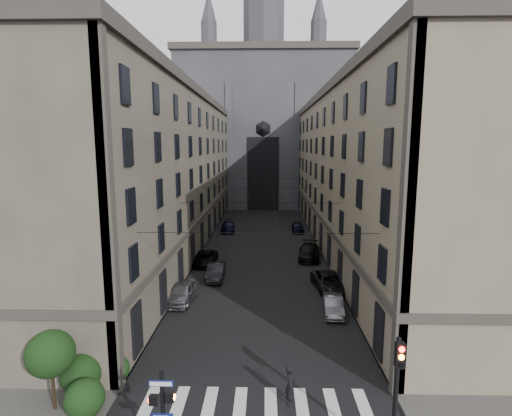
# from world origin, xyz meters

# --- Properties ---
(sidewalk_left) EXTENTS (7.00, 80.00, 0.15)m
(sidewalk_left) POSITION_xyz_m (-10.50, 36.00, 0.07)
(sidewalk_left) COLOR #383533
(sidewalk_left) RESTS_ON ground
(sidewalk_right) EXTENTS (7.00, 80.00, 0.15)m
(sidewalk_right) POSITION_xyz_m (10.50, 36.00, 0.07)
(sidewalk_right) COLOR #383533
(sidewalk_right) RESTS_ON ground
(zebra_crossing) EXTENTS (11.00, 3.20, 0.01)m
(zebra_crossing) POSITION_xyz_m (0.00, 5.00, 0.01)
(zebra_crossing) COLOR beige
(zebra_crossing) RESTS_ON ground
(building_left) EXTENTS (13.60, 60.60, 18.85)m
(building_left) POSITION_xyz_m (-13.44, 36.00, 9.34)
(building_left) COLOR #453F35
(building_left) RESTS_ON ground
(building_right) EXTENTS (13.60, 60.60, 18.85)m
(building_right) POSITION_xyz_m (13.44, 36.00, 9.34)
(building_right) COLOR brown
(building_right) RESTS_ON ground
(gothic_tower) EXTENTS (35.00, 23.00, 58.00)m
(gothic_tower) POSITION_xyz_m (0.00, 74.96, 17.80)
(gothic_tower) COLOR #2D2D33
(gothic_tower) RESTS_ON ground
(pedestrian_signal_left) EXTENTS (1.02, 0.38, 4.00)m
(pedestrian_signal_left) POSITION_xyz_m (-3.51, 1.50, 2.32)
(pedestrian_signal_left) COLOR black
(pedestrian_signal_left) RESTS_ON ground
(traffic_light_right) EXTENTS (0.34, 0.50, 5.20)m
(traffic_light_right) POSITION_xyz_m (5.60, 1.92, 3.29)
(traffic_light_right) COLOR black
(traffic_light_right) RESTS_ON ground
(shrub_cluster) EXTENTS (3.90, 4.40, 3.90)m
(shrub_cluster) POSITION_xyz_m (-8.72, 5.01, 1.80)
(shrub_cluster) COLOR black
(shrub_cluster) RESTS_ON sidewalk_left
(tram_wires) EXTENTS (14.00, 60.00, 0.43)m
(tram_wires) POSITION_xyz_m (0.00, 35.63, 7.25)
(tram_wires) COLOR black
(tram_wires) RESTS_ON ground
(car_left_near) EXTENTS (2.18, 4.72, 1.57)m
(car_left_near) POSITION_xyz_m (-6.20, 17.97, 0.78)
(car_left_near) COLOR slate
(car_left_near) RESTS_ON ground
(car_left_midnear) EXTENTS (1.62, 4.48, 1.47)m
(car_left_midnear) POSITION_xyz_m (-4.20, 23.60, 0.73)
(car_left_midnear) COLOR black
(car_left_midnear) RESTS_ON ground
(car_left_midfar) EXTENTS (2.51, 4.94, 1.34)m
(car_left_midfar) POSITION_xyz_m (-5.97, 28.33, 0.67)
(car_left_midfar) COLOR black
(car_left_midfar) RESTS_ON ground
(car_left_far) EXTENTS (2.34, 4.95, 1.39)m
(car_left_far) POSITION_xyz_m (-5.01, 44.57, 0.70)
(car_left_far) COLOR black
(car_left_far) RESTS_ON ground
(car_right_near) EXTENTS (1.70, 4.04, 1.30)m
(car_right_near) POSITION_xyz_m (5.57, 16.00, 0.65)
(car_right_near) COLOR slate
(car_right_near) RESTS_ON ground
(car_right_midnear) EXTENTS (2.99, 5.42, 1.44)m
(car_right_midnear) POSITION_xyz_m (6.06, 21.02, 0.72)
(car_right_midnear) COLOR black
(car_right_midnear) RESTS_ON ground
(car_right_midfar) EXTENTS (2.99, 5.77, 1.60)m
(car_right_midfar) POSITION_xyz_m (5.35, 30.59, 0.80)
(car_right_midfar) COLOR black
(car_right_midfar) RESTS_ON ground
(car_right_far) EXTENTS (1.82, 4.29, 1.45)m
(car_right_far) POSITION_xyz_m (5.20, 44.60, 0.72)
(car_right_far) COLOR black
(car_right_far) RESTS_ON ground
(pedestrian) EXTENTS (0.62, 0.80, 1.95)m
(pedestrian) POSITION_xyz_m (1.69, 5.40, 0.97)
(pedestrian) COLOR black
(pedestrian) RESTS_ON ground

